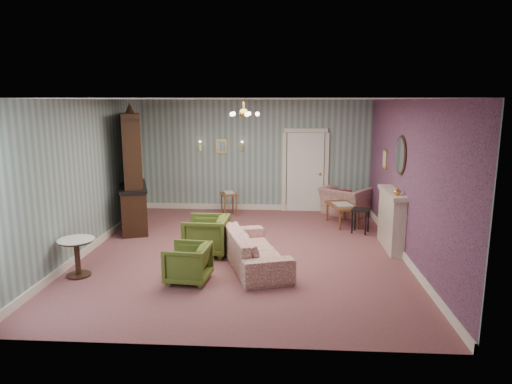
# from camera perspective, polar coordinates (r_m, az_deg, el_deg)

# --- Properties ---
(floor) EXTENTS (7.00, 7.00, 0.00)m
(floor) POSITION_cam_1_polar(r_m,az_deg,el_deg) (8.94, -1.45, -7.42)
(floor) COLOR #864E51
(floor) RESTS_ON ground
(ceiling) EXTENTS (7.00, 7.00, 0.00)m
(ceiling) POSITION_cam_1_polar(r_m,az_deg,el_deg) (8.47, -1.55, 11.50)
(ceiling) COLOR white
(ceiling) RESTS_ON ground
(wall_back) EXTENTS (6.00, 0.00, 6.00)m
(wall_back) POSITION_cam_1_polar(r_m,az_deg,el_deg) (12.04, -0.04, 4.53)
(wall_back) COLOR slate
(wall_back) RESTS_ON ground
(wall_front) EXTENTS (6.00, 0.00, 6.00)m
(wall_front) POSITION_cam_1_polar(r_m,az_deg,el_deg) (5.19, -4.88, -4.61)
(wall_front) COLOR slate
(wall_front) RESTS_ON ground
(wall_left) EXTENTS (0.00, 7.00, 7.00)m
(wall_left) POSITION_cam_1_polar(r_m,az_deg,el_deg) (9.34, -20.17, 1.86)
(wall_left) COLOR slate
(wall_left) RESTS_ON ground
(wall_right) EXTENTS (0.00, 7.00, 7.00)m
(wall_right) POSITION_cam_1_polar(r_m,az_deg,el_deg) (8.85, 18.25, 1.50)
(wall_right) COLOR slate
(wall_right) RESTS_ON ground
(wall_right_floral) EXTENTS (0.00, 7.00, 7.00)m
(wall_right_floral) POSITION_cam_1_polar(r_m,az_deg,el_deg) (8.84, 18.16, 1.50)
(wall_right_floral) COLOR #AA5572
(wall_right_floral) RESTS_ON ground
(door) EXTENTS (1.12, 0.12, 2.16)m
(door) POSITION_cam_1_polar(r_m,az_deg,el_deg) (12.04, 6.14, 2.69)
(door) COLOR white
(door) RESTS_ON floor
(olive_chair_a) EXTENTS (0.68, 0.72, 0.68)m
(olive_chair_a) POSITION_cam_1_polar(r_m,az_deg,el_deg) (7.50, -8.49, -8.52)
(olive_chair_a) COLOR #506122
(olive_chair_a) RESTS_ON floor
(olive_chair_b) EXTENTS (0.77, 0.82, 0.81)m
(olive_chair_b) POSITION_cam_1_polar(r_m,az_deg,el_deg) (8.74, -6.20, -5.15)
(olive_chair_b) COLOR #506122
(olive_chair_b) RESTS_ON floor
(olive_chair_c) EXTENTS (0.65, 0.69, 0.66)m
(olive_chair_c) POSITION_cam_1_polar(r_m,az_deg,el_deg) (8.92, -5.87, -5.30)
(olive_chair_c) COLOR #506122
(olive_chair_c) RESTS_ON floor
(sofa_chintz) EXTENTS (1.24, 2.22, 0.83)m
(sofa_chintz) POSITION_cam_1_polar(r_m,az_deg,el_deg) (8.09, -0.23, -6.35)
(sofa_chintz) COLOR #973D46
(sofa_chintz) RESTS_ON floor
(wingback_chair) EXTENTS (1.29, 1.24, 0.95)m
(wingback_chair) POSITION_cam_1_polar(r_m,az_deg,el_deg) (11.87, 11.08, -0.54)
(wingback_chair) COLOR #973D46
(wingback_chair) RESTS_ON floor
(dresser) EXTENTS (1.08, 1.75, 2.76)m
(dresser) POSITION_cam_1_polar(r_m,az_deg,el_deg) (10.60, -15.21, 2.83)
(dresser) COLOR black
(dresser) RESTS_ON floor
(fireplace) EXTENTS (0.30, 1.40, 1.16)m
(fireplace) POSITION_cam_1_polar(r_m,az_deg,el_deg) (9.37, 16.49, -3.32)
(fireplace) COLOR beige
(fireplace) RESTS_ON floor
(mantel_vase) EXTENTS (0.15, 0.15, 0.15)m
(mantel_vase) POSITION_cam_1_polar(r_m,az_deg,el_deg) (8.85, 17.16, 0.13)
(mantel_vase) COLOR gold
(mantel_vase) RESTS_ON fireplace
(oval_mirror) EXTENTS (0.04, 0.76, 0.84)m
(oval_mirror) POSITION_cam_1_polar(r_m,az_deg,el_deg) (9.17, 17.54, 4.39)
(oval_mirror) COLOR white
(oval_mirror) RESTS_ON wall_right
(framed_print) EXTENTS (0.04, 0.34, 0.42)m
(framed_print) POSITION_cam_1_polar(r_m,az_deg,el_deg) (10.50, 15.77, 3.94)
(framed_print) COLOR gold
(framed_print) RESTS_ON wall_right
(coffee_table) EXTENTS (0.78, 1.09, 0.50)m
(coffee_table) POSITION_cam_1_polar(r_m,az_deg,el_deg) (10.93, 10.69, -2.77)
(coffee_table) COLOR brown
(coffee_table) RESTS_ON floor
(side_table_black) EXTENTS (0.47, 0.47, 0.55)m
(side_table_black) POSITION_cam_1_polar(r_m,az_deg,el_deg) (10.34, 12.86, -3.53)
(side_table_black) COLOR black
(side_table_black) RESTS_ON floor
(pedestal_table) EXTENTS (0.76, 0.76, 0.65)m
(pedestal_table) POSITION_cam_1_polar(r_m,az_deg,el_deg) (8.20, -21.35, -7.61)
(pedestal_table) COLOR black
(pedestal_table) RESTS_ON floor
(nesting_table) EXTENTS (0.52, 0.58, 0.63)m
(nesting_table) POSITION_cam_1_polar(r_m,az_deg,el_deg) (11.63, -3.39, -1.41)
(nesting_table) COLOR brown
(nesting_table) RESTS_ON floor
(gilt_mirror_back) EXTENTS (0.28, 0.06, 0.36)m
(gilt_mirror_back) POSITION_cam_1_polar(r_m,az_deg,el_deg) (12.07, -4.34, 5.71)
(gilt_mirror_back) COLOR gold
(gilt_mirror_back) RESTS_ON wall_back
(sconce_left) EXTENTS (0.16, 0.12, 0.30)m
(sconce_left) POSITION_cam_1_polar(r_m,az_deg,el_deg) (12.14, -6.94, 5.69)
(sconce_left) COLOR gold
(sconce_left) RESTS_ON wall_back
(sconce_right) EXTENTS (0.16, 0.12, 0.30)m
(sconce_right) POSITION_cam_1_polar(r_m,az_deg,el_deg) (11.99, -1.73, 5.70)
(sconce_right) COLOR gold
(sconce_right) RESTS_ON wall_back
(chandelier) EXTENTS (0.56, 0.56, 0.36)m
(chandelier) POSITION_cam_1_polar(r_m,az_deg,el_deg) (8.47, -1.54, 9.68)
(chandelier) COLOR gold
(chandelier) RESTS_ON ceiling
(burgundy_cushion) EXTENTS (0.41, 0.28, 0.39)m
(burgundy_cushion) POSITION_cam_1_polar(r_m,az_deg,el_deg) (11.72, 10.93, -0.67)
(burgundy_cushion) COLOR maroon
(burgundy_cushion) RESTS_ON wingback_chair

